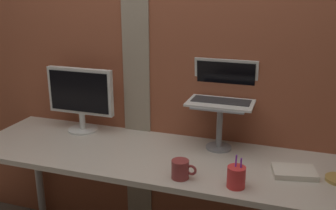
# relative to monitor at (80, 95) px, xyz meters

# --- Properties ---
(brick_wall_back) EXTENTS (3.47, 0.16, 2.66)m
(brick_wall_back) POSITION_rel_monitor_xyz_m (0.52, 0.18, 0.36)
(brick_wall_back) COLOR brown
(brick_wall_back) RESTS_ON ground_plane
(desk) EXTENTS (2.13, 0.61, 0.74)m
(desk) POSITION_rel_monitor_xyz_m (0.59, -0.19, -0.30)
(desk) COLOR beige
(desk) RESTS_ON ground_plane
(monitor) EXTENTS (0.42, 0.18, 0.39)m
(monitor) POSITION_rel_monitor_xyz_m (0.00, 0.00, 0.00)
(monitor) COLOR silver
(monitor) RESTS_ON desk
(laptop_stand) EXTENTS (0.28, 0.22, 0.26)m
(laptop_stand) POSITION_rel_monitor_xyz_m (0.85, 0.00, -0.06)
(laptop_stand) COLOR gray
(laptop_stand) RESTS_ON desk
(laptop) EXTENTS (0.35, 0.25, 0.22)m
(laptop) POSITION_rel_monitor_xyz_m (0.85, 0.06, 0.09)
(laptop) COLOR silver
(laptop) RESTS_ON laptop_stand
(pen_cup) EXTENTS (0.08, 0.08, 0.15)m
(pen_cup) POSITION_rel_monitor_xyz_m (1.01, -0.39, -0.18)
(pen_cup) COLOR red
(pen_cup) RESTS_ON desk
(coffee_mug) EXTENTS (0.12, 0.08, 0.09)m
(coffee_mug) POSITION_rel_monitor_xyz_m (0.75, -0.39, -0.18)
(coffee_mug) COLOR maroon
(coffee_mug) RESTS_ON desk
(paper_clutter_stack) EXTENTS (0.22, 0.18, 0.03)m
(paper_clutter_stack) POSITION_rel_monitor_xyz_m (1.25, -0.19, -0.22)
(paper_clutter_stack) COLOR silver
(paper_clutter_stack) RESTS_ON desk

